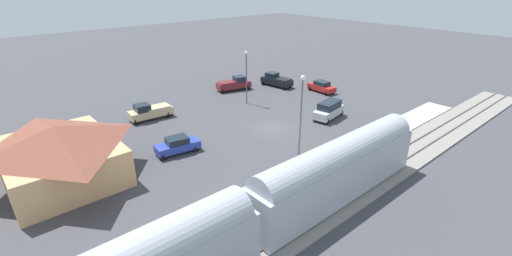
% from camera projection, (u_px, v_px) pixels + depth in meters
% --- Properties ---
extents(ground_plane, '(200.00, 200.00, 0.00)m').
position_uv_depth(ground_plane, '(272.00, 128.00, 42.64)').
color(ground_plane, '#424247').
extents(railway_track, '(4.80, 70.00, 0.30)m').
position_uv_depth(railway_track, '(375.00, 173.00, 32.91)').
color(railway_track, gray).
rests_on(railway_track, ground).
extents(platform, '(3.20, 46.00, 0.30)m').
position_uv_depth(platform, '(340.00, 157.00, 35.66)').
color(platform, '#B7B2A8').
rests_on(platform, ground).
extents(station_building, '(11.70, 9.70, 5.16)m').
position_uv_depth(station_building, '(59.00, 152.00, 31.09)').
color(station_building, tan).
rests_on(station_building, ground).
extents(pedestrian_on_platform, '(0.36, 0.36, 1.71)m').
position_uv_depth(pedestrian_on_platform, '(314.00, 158.00, 33.00)').
color(pedestrian_on_platform, '#333338').
rests_on(pedestrian_on_platform, platform).
extents(suv_silver, '(2.79, 5.17, 2.22)m').
position_uv_depth(suv_silver, '(329.00, 110.00, 45.26)').
color(suv_silver, silver).
rests_on(suv_silver, ground).
extents(pickup_maroon, '(3.22, 5.71, 2.14)m').
position_uv_depth(pickup_maroon, '(234.00, 84.00, 56.49)').
color(pickup_maroon, maroon).
rests_on(pickup_maroon, ground).
extents(sedan_blue, '(2.48, 4.72, 1.74)m').
position_uv_depth(sedan_blue, '(177.00, 145.00, 36.50)').
color(sedan_blue, '#283D9E').
rests_on(sedan_blue, ground).
extents(pickup_black, '(5.62, 3.07, 2.14)m').
position_uv_depth(pickup_black, '(276.00, 80.00, 58.43)').
color(pickup_black, black).
rests_on(pickup_black, ground).
extents(pickup_tan, '(2.38, 5.54, 2.14)m').
position_uv_depth(pickup_tan, '(150.00, 111.00, 45.04)').
color(pickup_tan, '#C6B284').
rests_on(pickup_tan, ground).
extents(sedan_red, '(4.60, 2.47, 1.74)m').
position_uv_depth(sedan_red, '(322.00, 86.00, 55.58)').
color(sedan_red, red).
rests_on(sedan_red, ground).
extents(light_pole_near_platform, '(0.44, 0.44, 8.53)m').
position_uv_depth(light_pole_near_platform, '(301.00, 108.00, 33.73)').
color(light_pole_near_platform, '#515156').
rests_on(light_pole_near_platform, ground).
extents(light_pole_lot_center, '(0.44, 0.44, 7.50)m').
position_uv_depth(light_pole_lot_center, '(246.00, 71.00, 49.02)').
color(light_pole_lot_center, '#515156').
rests_on(light_pole_lot_center, ground).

